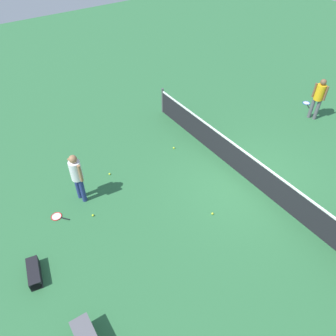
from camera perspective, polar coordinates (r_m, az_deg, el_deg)
The scene contains 11 objects.
ground_plane at distance 10.95m, azimuth 13.79°, elevation -2.12°, with size 40.00×40.00×0.00m, color #2D6B3D.
court_net at distance 10.62m, azimuth 14.22°, elevation -0.18°, with size 10.09×0.09×1.07m.
player_near_side at distance 9.73m, azimuth -15.56°, elevation -1.08°, with size 0.53×0.42×1.70m.
player_far_side at distance 14.24m, azimuth 24.69°, elevation 11.32°, with size 0.52×0.43×1.70m.
tennis_racket_near_player at distance 10.12m, azimuth -18.66°, elevation -7.99°, with size 0.56×0.50×0.03m.
tennis_racket_far_player at distance 15.64m, azimuth 22.91°, elevation 10.30°, with size 0.57×0.48×0.03m.
tennis_ball_near_player at distance 9.85m, azimuth -12.90°, elevation -8.00°, with size 0.07×0.07×0.07m, color #C6E033.
tennis_ball_by_net at distance 10.99m, azimuth -10.11°, elevation -1.02°, with size 0.07×0.07×0.07m, color #C6E033.
tennis_ball_midcourt at distance 11.86m, azimuth 1.03°, elevation 3.50°, with size 0.07×0.07×0.07m, color #C6E033.
tennis_ball_baseline at distance 9.73m, azimuth 7.72°, elevation -7.85°, with size 0.07×0.07×0.07m, color #C6E033.
equipment_bag at distance 9.01m, azimuth -22.17°, elevation -16.69°, with size 0.84×0.43×0.28m.
Camera 1 is at (4.83, -6.47, 7.40)m, focal length 35.13 mm.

